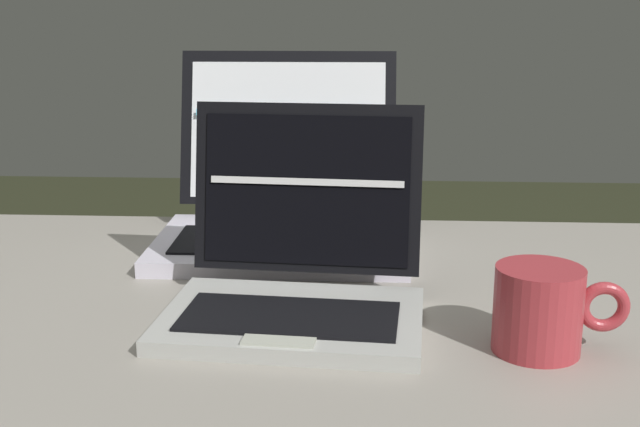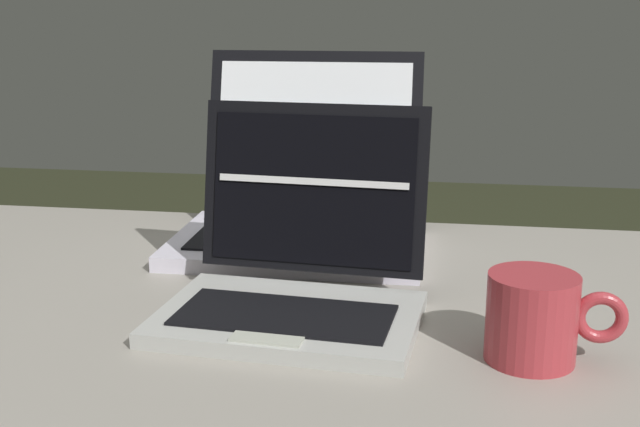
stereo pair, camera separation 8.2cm
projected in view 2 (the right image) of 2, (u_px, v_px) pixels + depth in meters
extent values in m
cube|color=gray|center=(359.00, 335.00, 0.84)|extent=(1.42, 0.80, 0.03)
cube|color=#B7B8B3|center=(288.00, 319.00, 0.82)|extent=(0.27, 0.20, 0.02)
cube|color=black|center=(285.00, 315.00, 0.81)|extent=(0.22, 0.12, 0.00)
cube|color=#B7BAAB|center=(268.00, 338.00, 0.75)|extent=(0.07, 0.03, 0.00)
cube|color=black|center=(313.00, 188.00, 0.89)|extent=(0.25, 0.06, 0.18)
cube|color=black|center=(312.00, 190.00, 0.89)|extent=(0.23, 0.05, 0.16)
cube|color=silver|center=(312.00, 181.00, 0.89)|extent=(0.21, 0.02, 0.01)
cube|color=silver|center=(298.00, 244.00, 1.07)|extent=(0.33, 0.23, 0.02)
cube|color=black|center=(296.00, 239.00, 1.05)|extent=(0.27, 0.13, 0.00)
cube|color=silver|center=(285.00, 256.00, 0.98)|extent=(0.08, 0.04, 0.00)
cube|color=black|center=(314.00, 128.00, 1.17)|extent=(0.31, 0.08, 0.21)
cube|color=white|center=(313.00, 129.00, 1.17)|extent=(0.28, 0.06, 0.19)
cube|color=#59CCF2|center=(313.00, 112.00, 1.16)|extent=(0.26, 0.01, 0.01)
cylinder|color=#AC3239|center=(532.00, 318.00, 0.74)|extent=(0.08, 0.08, 0.08)
torus|color=#AC3239|center=(600.00, 318.00, 0.73)|extent=(0.05, 0.01, 0.05)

